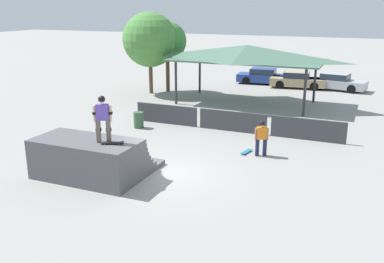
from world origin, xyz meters
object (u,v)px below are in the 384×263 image
at_px(skateboard_on_deck, 113,143).
at_px(tree_beside_pavilion, 150,40).
at_px(skater_on_deck, 103,116).
at_px(bystander_walking, 262,135).
at_px(trash_bin, 139,120).
at_px(tree_far_back, 167,41).
at_px(parked_car_blue, 264,77).
at_px(parked_car_silver, 336,82).
at_px(skateboard_on_ground, 246,152).
at_px(parked_car_tan, 297,80).

xyz_separation_m(skateboard_on_deck, tree_beside_pavilion, (-6.88, 15.40, 2.34)).
bearing_deg(skater_on_deck, bystander_walking, 20.60).
relative_size(tree_beside_pavilion, trash_bin, 6.90).
distance_m(skater_on_deck, tree_far_back, 17.42).
xyz_separation_m(skater_on_deck, parked_car_blue, (0.27, 22.51, -1.88)).
relative_size(skater_on_deck, parked_car_silver, 0.37).
xyz_separation_m(bystander_walking, trash_bin, (-7.09, 1.77, -0.49)).
bearing_deg(parked_car_silver, skater_on_deck, -95.36).
xyz_separation_m(skater_on_deck, skateboard_on_ground, (3.89, 5.04, -2.42)).
xyz_separation_m(skateboard_on_deck, parked_car_silver, (5.59, 22.14, -0.96)).
bearing_deg(skateboard_on_deck, parked_car_silver, 52.87).
bearing_deg(skateboard_on_ground, parked_car_blue, -157.58).
bearing_deg(bystander_walking, parked_car_silver, -123.92).
bearing_deg(tree_far_back, parked_car_silver, 25.73).
xyz_separation_m(bystander_walking, parked_car_blue, (-4.29, 17.54, -0.31)).
height_order(skater_on_deck, skateboard_on_ground, skater_on_deck).
xyz_separation_m(skateboard_on_deck, bystander_walking, (4.13, 5.05, -0.64)).
bearing_deg(skateboard_on_ground, parked_car_silver, -176.45).
relative_size(skater_on_deck, parked_car_tan, 0.39).
bearing_deg(tree_beside_pavilion, parked_car_blue, 47.01).
relative_size(skateboard_on_deck, trash_bin, 0.99).
bearing_deg(skateboard_on_deck, tree_beside_pavilion, 91.11).
relative_size(parked_car_blue, parked_car_silver, 0.98).
xyz_separation_m(tree_beside_pavilion, parked_car_silver, (12.47, 6.74, -3.29)).
xyz_separation_m(parked_car_tan, parked_car_silver, (2.88, 0.30, -0.00)).
height_order(tree_beside_pavilion, trash_bin, tree_beside_pavilion).
distance_m(skateboard_on_deck, tree_far_back, 17.73).
xyz_separation_m(skateboard_on_ground, trash_bin, (-6.42, 1.69, 0.37)).
xyz_separation_m(skateboard_on_deck, parked_car_tan, (2.71, 21.84, -0.96)).
bearing_deg(skateboard_on_ground, parked_car_tan, -166.75).
xyz_separation_m(bystander_walking, parked_car_silver, (1.46, 17.09, -0.32)).
distance_m(parked_car_tan, parked_car_silver, 2.89).
relative_size(skateboard_on_deck, bystander_walking, 0.54).
height_order(skater_on_deck, parked_car_blue, skater_on_deck).
bearing_deg(skateboard_on_ground, skateboard_on_deck, -23.26).
height_order(bystander_walking, parked_car_tan, bystander_walking).
bearing_deg(parked_car_tan, parked_car_silver, -0.23).
bearing_deg(tree_beside_pavilion, bystander_walking, -43.25).
relative_size(skateboard_on_deck, skateboard_on_ground, 1.02).
xyz_separation_m(tree_beside_pavilion, trash_bin, (3.91, -8.58, -3.47)).
bearing_deg(trash_bin, tree_beside_pavilion, 114.52).
bearing_deg(parked_car_silver, bystander_walking, -84.97).
bearing_deg(parked_car_silver, skateboard_on_deck, -94.24).
xyz_separation_m(trash_bin, parked_car_silver, (8.55, 15.32, 0.18)).
bearing_deg(skater_on_deck, skateboard_on_ground, 25.53).
bearing_deg(skateboard_on_deck, trash_bin, 90.53).
distance_m(bystander_walking, tree_beside_pavilion, 15.39).
bearing_deg(parked_car_blue, tree_far_back, -138.65).
bearing_deg(tree_far_back, parked_car_tan, 31.23).
height_order(skateboard_on_deck, bystander_walking, skateboard_on_deck).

